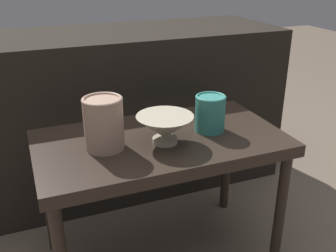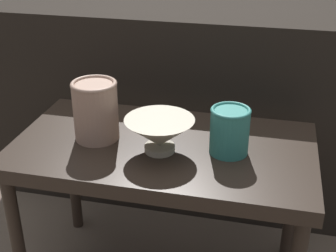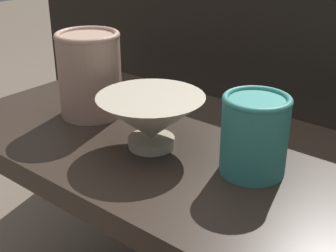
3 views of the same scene
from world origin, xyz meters
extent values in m
cube|color=#2D231C|center=(0.00, 0.00, 0.45)|extent=(0.79, 0.44, 0.04)
cylinder|color=#2D231C|center=(-0.36, 0.18, 0.22)|extent=(0.04, 0.04, 0.43)
cube|color=black|center=(0.00, 0.58, 0.36)|extent=(1.47, 0.50, 0.72)
cylinder|color=#B2A88E|center=(0.00, -0.04, 0.48)|extent=(0.08, 0.08, 0.02)
cone|color=#B2A88E|center=(0.00, -0.04, 0.53)|extent=(0.18, 0.18, 0.07)
cylinder|color=tan|center=(-0.18, -0.01, 0.55)|extent=(0.12, 0.12, 0.15)
torus|color=tan|center=(-0.18, -0.01, 0.63)|extent=(0.12, 0.12, 0.01)
cylinder|color=teal|center=(0.17, -0.01, 0.53)|extent=(0.10, 0.10, 0.12)
torus|color=teal|center=(0.17, -0.01, 0.59)|extent=(0.10, 0.10, 0.01)
camera|label=1|loc=(-0.40, -1.07, 1.01)|focal=42.00mm
camera|label=2|loc=(0.26, -1.05, 1.07)|focal=50.00mm
camera|label=3|loc=(0.47, -0.56, 0.83)|focal=50.00mm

